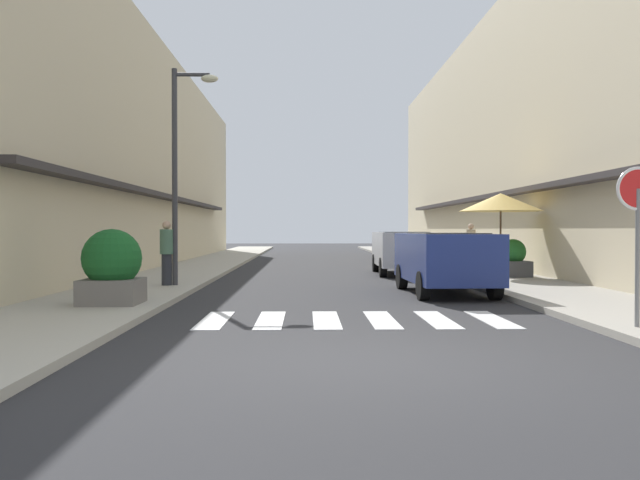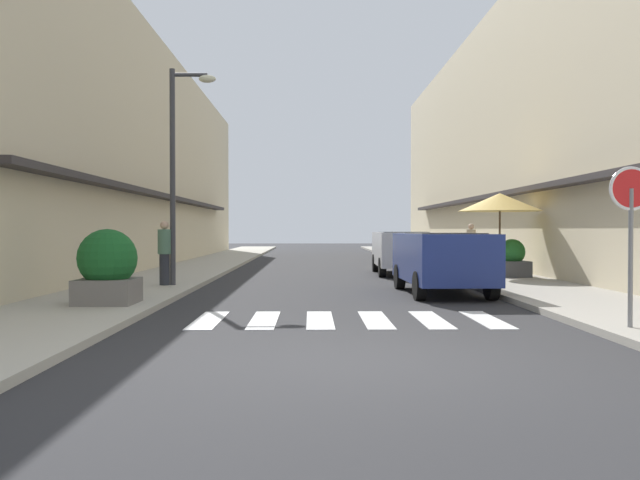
% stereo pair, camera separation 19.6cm
% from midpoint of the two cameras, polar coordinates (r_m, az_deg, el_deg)
% --- Properties ---
extents(ground_plane, '(93.73, 93.73, 0.00)m').
position_cam_midpoint_polar(ground_plane, '(24.66, 0.43, -2.67)').
color(ground_plane, '#2B2B2D').
extents(sidewalk_left, '(2.89, 59.65, 0.12)m').
position_cam_midpoint_polar(sidewalk_left, '(25.02, -11.10, -2.50)').
color(sidewalk_left, '#ADA899').
rests_on(sidewalk_left, ground_plane).
extents(sidewalk_right, '(2.89, 59.65, 0.12)m').
position_cam_midpoint_polar(sidewalk_right, '(25.30, 11.83, -2.46)').
color(sidewalk_right, '#9E998E').
rests_on(sidewalk_right, ground_plane).
extents(building_row_left, '(5.50, 40.34, 8.95)m').
position_cam_midpoint_polar(building_row_left, '(27.17, -19.00, 7.06)').
color(building_row_left, beige).
rests_on(building_row_left, ground_plane).
extents(building_row_right, '(5.50, 40.34, 10.24)m').
position_cam_midpoint_polar(building_row_right, '(27.72, 19.37, 8.28)').
color(building_row_right, beige).
rests_on(building_row_right, ground_plane).
extents(crosswalk, '(5.20, 2.20, 0.01)m').
position_cam_midpoint_polar(crosswalk, '(11.19, 2.49, -7.01)').
color(crosswalk, silver).
rests_on(crosswalk, ground_plane).
extents(parked_car_near, '(1.89, 4.17, 1.47)m').
position_cam_midpoint_polar(parked_car_near, '(15.80, 10.54, -1.37)').
color(parked_car_near, navy).
rests_on(parked_car_near, ground_plane).
extents(parked_car_mid, '(1.89, 4.32, 1.47)m').
position_cam_midpoint_polar(parked_car_mid, '(22.53, 6.99, -0.67)').
color(parked_car_mid, silver).
rests_on(parked_car_mid, ground_plane).
extents(round_street_sign, '(0.65, 0.07, 2.35)m').
position_cam_midpoint_polar(round_street_sign, '(10.57, 25.64, 2.82)').
color(round_street_sign, slate).
rests_on(round_street_sign, sidewalk_right).
extents(street_lamp, '(1.19, 0.28, 5.55)m').
position_cam_midpoint_polar(street_lamp, '(17.19, -12.35, 7.41)').
color(street_lamp, '#38383D').
rests_on(street_lamp, sidewalk_left).
extents(cafe_umbrella, '(2.51, 2.51, 2.54)m').
position_cam_midpoint_polar(cafe_umbrella, '(20.60, 15.30, 3.18)').
color(cafe_umbrella, '#262626').
rests_on(cafe_umbrella, sidewalk_right).
extents(planter_corner, '(1.13, 1.13, 1.44)m').
position_cam_midpoint_polar(planter_corner, '(13.15, -18.20, -2.32)').
color(planter_corner, slate).
rests_on(planter_corner, sidewalk_left).
extents(planter_midblock, '(0.94, 0.94, 1.14)m').
position_cam_midpoint_polar(planter_midblock, '(20.52, 16.30, -1.67)').
color(planter_midblock, '#4C4C4C').
rests_on(planter_midblock, sidewalk_right).
extents(pedestrian_walking_near, '(0.34, 0.34, 1.65)m').
position_cam_midpoint_polar(pedestrian_walking_near, '(17.13, -13.62, -0.98)').
color(pedestrian_walking_near, '#282B33').
rests_on(pedestrian_walking_near, sidewalk_left).
extents(pedestrian_walking_far, '(0.34, 0.34, 1.65)m').
position_cam_midpoint_polar(pedestrian_walking_far, '(24.64, 12.87, -0.40)').
color(pedestrian_walking_far, '#282B33').
rests_on(pedestrian_walking_far, sidewalk_right).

